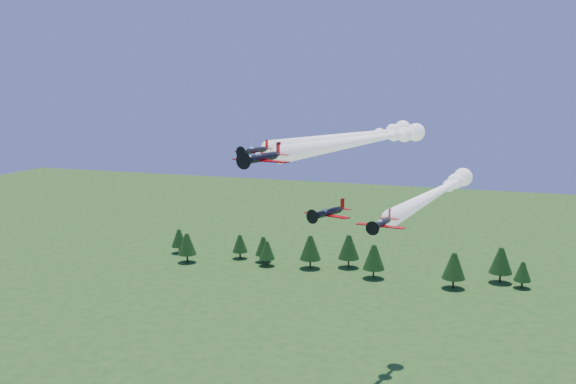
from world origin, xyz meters
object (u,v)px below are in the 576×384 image
(plane_right, at_px, (439,191))
(plane_slot, at_px, (328,213))
(plane_left, at_px, (358,136))
(plane_lead, at_px, (369,139))

(plane_right, height_order, plane_slot, plane_right)
(plane_slot, bearing_deg, plane_left, 114.11)
(plane_lead, height_order, plane_slot, plane_lead)
(plane_lead, distance_m, plane_right, 15.29)
(plane_left, xyz_separation_m, plane_right, (16.56, -8.13, -8.68))
(plane_slot, bearing_deg, plane_lead, 101.36)
(plane_right, bearing_deg, plane_slot, -116.60)
(plane_lead, relative_size, plane_slot, 6.97)
(plane_lead, xyz_separation_m, plane_left, (-4.70, 11.31, -0.44))
(plane_left, relative_size, plane_right, 1.11)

